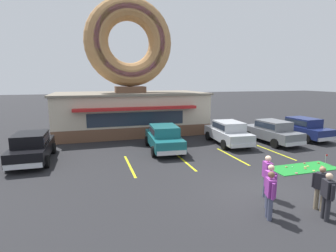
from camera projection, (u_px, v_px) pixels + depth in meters
ground_plane at (263, 195)px, 10.18m from camera, size 160.00×160.00×0.00m
donut_shop_building at (130, 88)px, 21.82m from camera, size 12.30×6.75×10.96m
putting_mat at (303, 168)px, 13.23m from camera, size 3.46×1.35×0.03m
mini_donut_near_left at (314, 171)px, 12.75m from camera, size 0.13×0.13×0.04m
mini_donut_near_right at (286, 167)px, 13.31m from camera, size 0.13×0.13×0.04m
mini_donut_mid_left at (296, 173)px, 12.42m from camera, size 0.13×0.13×0.04m
mini_donut_mid_centre at (305, 167)px, 13.28m from camera, size 0.13×0.13×0.04m
mini_donut_mid_right at (305, 169)px, 13.06m from camera, size 0.13×0.13×0.04m
mini_donut_far_left at (322, 166)px, 13.40m from camera, size 0.13×0.13×0.04m
mini_donut_far_centre at (318, 163)px, 13.93m from camera, size 0.13×0.13×0.04m
mini_donut_far_right at (308, 166)px, 13.41m from camera, size 0.13×0.13×0.04m
mini_donut_extra at (304, 163)px, 13.89m from camera, size 0.13×0.13×0.04m
golf_ball at (292, 167)px, 13.31m from camera, size 0.04×0.04×0.04m
putting_flag_pin at (326, 157)px, 13.67m from camera, size 0.13×0.01×0.55m
car_grey at (272, 131)px, 18.48m from camera, size 2.17×4.65×1.60m
car_teal at (164, 137)px, 16.50m from camera, size 2.24×4.68×1.60m
car_silver at (228, 132)px, 18.11m from camera, size 2.20×4.66×1.60m
car_black at (32, 146)px, 14.20m from camera, size 2.00×4.57×1.60m
car_navy at (302, 127)px, 19.80m from camera, size 2.15×4.64×1.60m
pedestrian_blue_sweater_man at (267, 175)px, 9.77m from camera, size 0.32×0.58×1.66m
pedestrian_hooded_kid at (270, 185)px, 8.90m from camera, size 0.27×0.59×1.60m
pedestrian_leather_jacket_man at (321, 186)px, 8.86m from camera, size 0.37×0.55×1.56m
pedestrian_clipboard_woman at (270, 193)px, 8.29m from camera, size 0.35×0.57×1.59m
pedestrian_beanie_man at (327, 194)px, 8.24m from camera, size 0.35×0.57×1.57m
trash_bin at (57, 136)px, 18.42m from camera, size 0.57×0.57×0.97m
parking_stripe_far_left at (130, 166)px, 13.62m from camera, size 0.12×3.60×0.01m
parking_stripe_left at (184, 161)px, 14.48m from camera, size 0.12×3.60×0.01m
parking_stripe_mid_left at (232, 156)px, 15.34m from camera, size 0.12×3.60×0.01m
parking_stripe_centre at (275, 152)px, 16.20m from camera, size 0.12×3.60×0.01m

